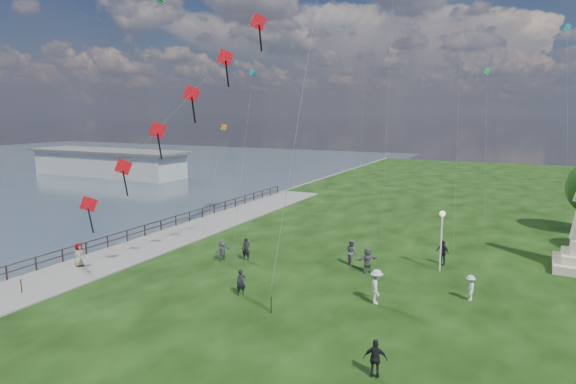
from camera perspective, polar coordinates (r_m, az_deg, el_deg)
The scene contains 15 objects.
waterfront at distance 39.26m, azimuth -18.41°, elevation -6.31°, with size 200.00×200.00×1.51m.
pier_pavilion at distance 87.67m, azimuth -20.52°, elevation 3.30°, with size 30.00×8.00×4.40m.
lamppost at distance 32.59m, azimuth 17.76°, elevation -4.08°, with size 0.37×0.37×4.02m.
person_0 at distance 27.75m, azimuth -5.58°, elevation -10.64°, with size 0.55×0.36×1.51m, color black.
person_2 at distance 26.89m, azimuth 10.44°, elevation -10.97°, with size 1.23×0.63×1.90m, color silver.
person_3 at distance 20.09m, azimuth 10.34°, elevation -18.84°, with size 0.92×0.47×1.57m, color black.
person_5 at distance 34.04m, azimuth -7.78°, elevation -6.87°, with size 1.40×0.61×1.51m, color #595960.
person_6 at distance 33.97m, azimuth -4.98°, elevation -6.77°, with size 0.59×0.39×1.61m, color black.
person_7 at distance 33.16m, azimuth 7.58°, elevation -7.10°, with size 0.85×0.52×1.74m, color #595960.
person_8 at distance 28.73m, azimuth 20.80°, elevation -10.58°, with size 0.93×0.48×1.45m, color silver.
person_9 at distance 34.57m, azimuth 17.84°, elevation -6.82°, with size 1.00×0.51×1.71m, color black.
person_10 at distance 35.18m, azimuth -23.52°, elevation -7.00°, with size 0.77×0.47×1.57m, color #595960.
person_11 at distance 31.69m, azimuth 9.38°, elevation -7.98°, with size 1.56×0.67×1.68m, color #595960.
red_kite_train at distance 29.00m, azimuth -13.66°, elevation 8.51°, with size 11.02×9.35×16.02m.
small_kites at distance 42.30m, azimuth 11.91°, elevation 14.30°, with size 27.98×15.93×25.95m.
Camera 1 is at (11.68, -17.68, 10.23)m, focal length 30.00 mm.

